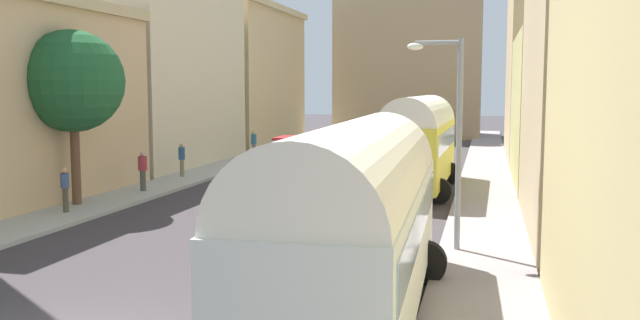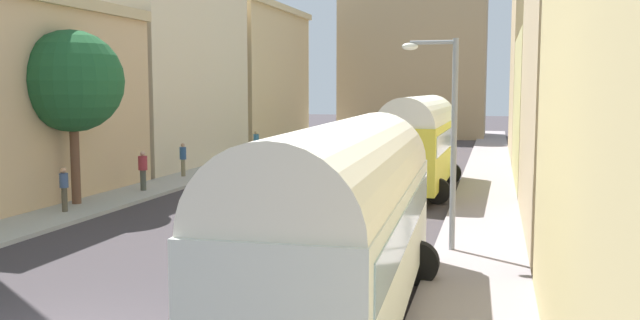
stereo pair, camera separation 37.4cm
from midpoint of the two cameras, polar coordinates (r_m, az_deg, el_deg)
ground_plane at (r=38.23m, az=2.56°, el=-0.78°), size 154.00×154.00×0.00m
sidewalk_left at (r=40.26m, az=-7.61°, el=-0.38°), size 2.50×70.00×0.14m
sidewalk_right at (r=37.50m, az=13.49°, el=-0.97°), size 2.50×70.00×0.14m
building_left_1 at (r=29.74m, az=-24.27°, el=4.63°), size 5.29×12.16×8.12m
building_left_2 at (r=40.81m, az=-13.11°, el=7.80°), size 5.49×12.98×11.75m
building_left_3 at (r=54.27m, az=-6.48°, el=6.99°), size 6.35×14.43×10.89m
building_right_1 at (r=22.68m, az=23.15°, el=10.24°), size 4.89×10.63×12.79m
building_right_2 at (r=34.10m, az=20.64°, el=3.95°), size 5.84×11.44×7.04m
building_right_3 at (r=46.88m, az=18.85°, el=8.06°), size 6.29×13.20×12.85m
distant_church at (r=64.63m, az=7.32°, el=8.83°), size 13.19×7.59×21.84m
parked_bus_0 at (r=12.94m, az=2.11°, el=-4.63°), size 3.55×10.04×3.93m
parked_bus_1 at (r=30.03m, az=8.02°, el=1.79°), size 3.35×9.53×4.21m
cargo_truck_0 at (r=32.92m, az=-1.49°, el=0.26°), size 3.03×6.54×2.30m
car_0 at (r=43.98m, az=2.07°, el=1.17°), size 2.43×3.98×1.61m
car_1 at (r=50.32m, az=3.18°, el=1.74°), size 2.49×4.18×1.52m
car_2 at (r=31.84m, az=3.80°, el=-0.73°), size 2.41×4.04×1.56m
car_3 at (r=41.52m, az=6.06°, el=0.74°), size 2.39×3.76×1.43m
pedestrian_1 at (r=25.87m, az=-20.98°, el=-2.22°), size 0.40×0.40×1.74m
pedestrian_2 at (r=30.23m, az=-14.99°, el=-0.79°), size 0.54×0.54×1.85m
pedestrian_3 at (r=34.65m, az=-11.82°, el=0.12°), size 0.35×0.35×1.81m
pedestrian_4 at (r=42.85m, az=-5.83°, el=1.40°), size 0.49×0.49×1.90m
streetlamp_near at (r=18.70m, az=10.41°, el=2.79°), size 1.52×0.28×5.87m
roadside_tree_1 at (r=27.29m, az=-20.41°, el=6.18°), size 3.84×3.84×6.73m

